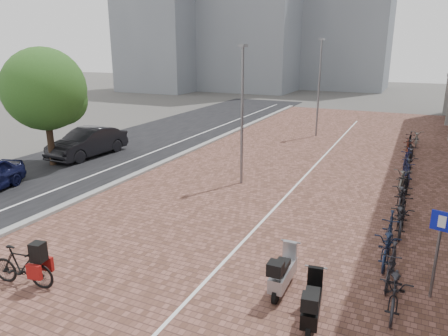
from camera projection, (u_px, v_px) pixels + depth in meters
ground at (133, 267)px, 11.63m from camera, size 140.00×140.00×0.00m
plaza_brick at (310, 167)px, 21.24m from camera, size 14.50×42.00×0.04m
street_asphalt at (133, 146)px, 25.73m from camera, size 8.00×50.00×0.03m
curb at (188, 152)px, 24.12m from camera, size 0.35×42.00×0.14m
lane_line at (161, 149)px, 24.91m from camera, size 0.12×44.00×0.00m
parking_line at (313, 167)px, 21.15m from camera, size 0.10×30.00×0.00m
car_dark at (88, 142)px, 23.15m from camera, size 1.90×4.87×1.58m
hero_bike at (22, 266)px, 10.59m from camera, size 1.87×0.79×1.28m
scooter_front at (283, 271)px, 10.35m from camera, size 0.54×1.66×1.14m
scooter_mid at (312, 301)px, 9.13m from camera, size 0.73×1.68×1.12m
parking_sign at (439, 242)px, 9.77m from camera, size 0.47×0.16×2.29m
lamp_near at (242, 118)px, 17.91m from camera, size 0.12×0.12×5.95m
lamp_far at (319, 89)px, 27.70m from camera, size 0.12×0.12×6.35m
street_tree at (48, 91)px, 20.65m from camera, size 4.08×4.08×5.93m
bike_row at (405, 179)px, 17.68m from camera, size 1.13×20.38×1.05m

